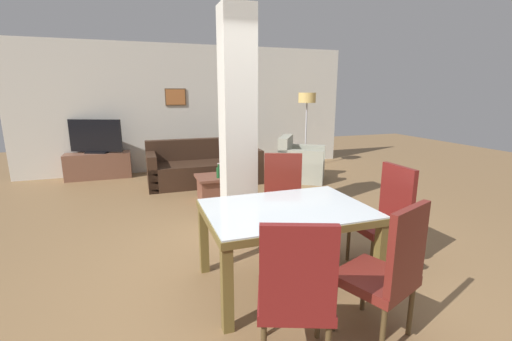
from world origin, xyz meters
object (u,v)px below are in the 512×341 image
object	(u,v)px
tv_screen	(96,137)
bottle	(219,172)
tv_stand	(99,166)
dining_chair_near_right	(387,269)
floor_lamp	(307,104)
dining_chair_near_left	(296,291)
dining_table	(286,224)
sofa	(204,168)
dining_chair_head_right	(386,214)
coffee_table	(215,187)
armchair	(300,165)
dining_chair_far_right	(283,195)

from	to	relation	value
tv_screen	bottle	bearing A→B (deg)	152.86
tv_stand	tv_screen	world-z (taller)	tv_screen
dining_chair_near_right	floor_lamp	size ratio (longest dim) A/B	0.60
dining_chair_near_left	tv_stand	xyz separation A→B (m)	(-1.64, 5.74, -0.28)
dining_table	dining_chair_near_left	world-z (taller)	dining_chair_near_left
floor_lamp	sofa	bearing A→B (deg)	-165.48
dining_chair_head_right	floor_lamp	size ratio (longest dim) A/B	0.60
coffee_table	bottle	distance (m)	0.31
dining_chair_head_right	dining_chair_near_right	size ratio (longest dim) A/B	1.00
dining_chair_near_right	floor_lamp	bearing A→B (deg)	46.96
sofa	bottle	world-z (taller)	sofa
coffee_table	bottle	size ratio (longest dim) A/B	2.59
sofa	armchair	xyz separation A→B (m)	(1.84, -0.37, 0.01)
dining_chair_far_right	coffee_table	xyz separation A→B (m)	(-0.41, 1.79, -0.34)
tv_stand	floor_lamp	world-z (taller)	floor_lamp
tv_screen	coffee_table	bearing A→B (deg)	154.14
dining_chair_head_right	dining_table	bearing A→B (deg)	90.00
dining_table	floor_lamp	size ratio (longest dim) A/B	0.84
dining_chair_head_right	dining_chair_near_left	bearing A→B (deg)	123.07
dining_chair_far_right	armchair	xyz separation A→B (m)	(1.46, 2.50, -0.25)
dining_chair_near_left	armchair	world-z (taller)	dining_chair_near_left
dining_chair_head_right	armchair	distance (m)	3.48
coffee_table	floor_lamp	xyz separation A→B (m)	(2.50, 1.73, 1.24)
dining_chair_near_right	bottle	size ratio (longest dim) A/B	4.37
dining_chair_near_right	tv_stand	world-z (taller)	dining_chair_near_right
dining_chair_head_right	bottle	size ratio (longest dim) A/B	4.37
dining_chair_near_left	dining_chair_far_right	bearing A→B (deg)	89.61
armchair	bottle	world-z (taller)	armchair
tv_screen	floor_lamp	size ratio (longest dim) A/B	0.58
dining_chair_near_left	coffee_table	distance (m)	3.62
tv_screen	dining_chair_head_right	bearing A→B (deg)	144.51
armchair	floor_lamp	xyz separation A→B (m)	(0.63, 1.01, 1.14)
sofa	dining_table	bearing A→B (deg)	90.54
dining_chair_far_right	sofa	bearing A→B (deg)	-60.77
dining_chair_near_right	coffee_table	world-z (taller)	dining_chair_near_right
dining_chair_head_right	tv_stand	bearing A→B (deg)	32.38
dining_chair_far_right	dining_chair_near_right	world-z (taller)	same
tv_stand	tv_screen	bearing A→B (deg)	0.00
dining_chair_far_right	tv_screen	size ratio (longest dim) A/B	1.03
dining_chair_head_right	armchair	world-z (taller)	dining_chair_head_right
dining_chair_head_right	floor_lamp	bearing A→B (deg)	-17.35
dining_chair_near_left	sofa	bearing A→B (deg)	106.94
dining_chair_near_right	tv_stand	xyz separation A→B (m)	(-2.34, 5.70, -0.28)
bottle	dining_chair_near_right	bearing A→B (deg)	-83.68
armchair	dining_chair_near_left	bearing A→B (deg)	6.04
sofa	tv_stand	distance (m)	2.22
armchair	floor_lamp	distance (m)	1.65
dining_chair_head_right	armchair	xyz separation A→B (m)	(0.74, 3.39, -0.25)
armchair	floor_lamp	size ratio (longest dim) A/B	0.68
tv_stand	dining_chair_near_left	bearing A→B (deg)	-74.08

